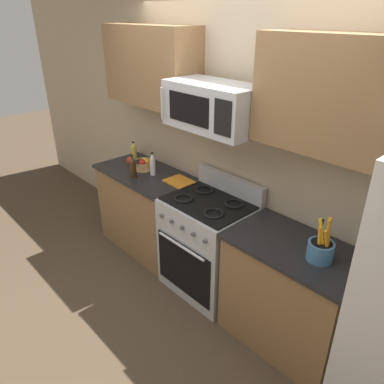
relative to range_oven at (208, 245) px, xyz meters
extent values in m
plane|color=#473828|center=(0.00, -0.66, -0.47)|extent=(16.00, 16.00, 0.00)
cube|color=tan|center=(0.00, 0.37, 0.83)|extent=(8.00, 0.10, 2.60)
cube|color=olive|center=(-0.94, 0.00, -0.03)|extent=(1.07, 0.57, 0.88)
cube|color=black|center=(-0.94, 0.00, 0.42)|extent=(1.11, 0.61, 0.03)
cube|color=#B2B5BA|center=(0.00, 0.00, -0.02)|extent=(0.76, 0.61, 0.91)
cube|color=black|center=(0.00, -0.31, -0.11)|extent=(0.67, 0.01, 0.51)
cylinder|color=#B2B5BA|center=(0.00, -0.33, 0.15)|extent=(0.57, 0.02, 0.02)
cube|color=black|center=(0.00, 0.00, 0.44)|extent=(0.73, 0.54, 0.02)
cube|color=#B2B5BA|center=(0.00, 0.27, 0.53)|extent=(0.76, 0.06, 0.18)
torus|color=black|center=(-0.18, -0.13, 0.46)|extent=(0.17, 0.17, 0.02)
torus|color=black|center=(0.18, -0.13, 0.46)|extent=(0.17, 0.17, 0.02)
torus|color=black|center=(-0.18, 0.13, 0.46)|extent=(0.17, 0.17, 0.02)
torus|color=black|center=(0.18, 0.13, 0.46)|extent=(0.17, 0.17, 0.02)
cylinder|color=#4C4C51|center=(-0.27, -0.32, 0.32)|extent=(0.04, 0.02, 0.04)
cylinder|color=#4C4C51|center=(-0.14, -0.32, 0.32)|extent=(0.04, 0.02, 0.04)
cylinder|color=#4C4C51|center=(0.00, -0.32, 0.32)|extent=(0.04, 0.02, 0.04)
cylinder|color=#4C4C51|center=(0.14, -0.32, 0.32)|extent=(0.04, 0.02, 0.04)
cylinder|color=#4C4C51|center=(0.27, -0.32, 0.32)|extent=(0.04, 0.02, 0.04)
cube|color=olive|center=(0.88, 0.00, -0.03)|extent=(0.95, 0.57, 0.88)
cube|color=black|center=(0.88, 0.00, 0.42)|extent=(0.99, 0.61, 0.03)
cube|color=#B2B5BA|center=(0.00, 0.03, 1.28)|extent=(0.79, 0.40, 0.36)
cube|color=black|center=(-0.07, -0.17, 1.28)|extent=(0.43, 0.01, 0.22)
cube|color=black|center=(0.28, -0.17, 1.28)|extent=(0.16, 0.01, 0.25)
cylinder|color=#B2B5BA|center=(-0.35, -0.20, 1.28)|extent=(0.02, 0.02, 0.25)
cube|color=olive|center=(-0.95, 0.15, 1.48)|extent=(1.10, 0.34, 0.72)
cube|color=olive|center=(0.89, 0.15, 1.48)|extent=(0.98, 0.34, 0.72)
cylinder|color=teal|center=(1.07, -0.03, 0.50)|extent=(0.17, 0.17, 0.13)
cylinder|color=black|center=(1.07, -0.03, 0.51)|extent=(0.14, 0.14, 0.11)
cylinder|color=black|center=(1.05, -0.03, 0.60)|extent=(0.03, 0.09, 0.26)
cylinder|color=orange|center=(1.11, -0.03, 0.62)|extent=(0.03, 0.08, 0.31)
cylinder|color=orange|center=(1.07, -0.05, 0.57)|extent=(0.05, 0.03, 0.22)
cylinder|color=yellow|center=(1.07, -0.04, 0.61)|extent=(0.09, 0.03, 0.28)
cylinder|color=orange|center=(1.10, -0.02, 0.62)|extent=(0.04, 0.07, 0.32)
cylinder|color=orange|center=(1.12, -0.05, 0.58)|extent=(0.04, 0.07, 0.24)
cone|color=#9E7A4C|center=(-1.03, 0.05, 0.47)|extent=(0.23, 0.23, 0.08)
torus|color=#9E7A4C|center=(-1.03, 0.05, 0.51)|extent=(0.24, 0.24, 0.02)
sphere|color=red|center=(-1.04, 0.05, 0.50)|extent=(0.07, 0.07, 0.07)
sphere|color=orange|center=(-1.01, 0.10, 0.50)|extent=(0.07, 0.07, 0.07)
sphere|color=yellow|center=(-1.04, 0.07, 0.51)|extent=(0.08, 0.08, 0.08)
sphere|color=red|center=(-1.22, 0.02, 0.48)|extent=(0.08, 0.08, 0.08)
cube|color=orange|center=(-0.49, 0.10, 0.44)|extent=(0.30, 0.23, 0.02)
cylinder|color=silver|center=(-0.83, 0.02, 0.52)|extent=(0.06, 0.06, 0.18)
cone|color=silver|center=(-0.83, 0.02, 0.64)|extent=(0.05, 0.05, 0.05)
cylinder|color=black|center=(-0.83, 0.02, 0.67)|extent=(0.02, 0.02, 0.01)
cylinder|color=gold|center=(-1.36, 0.16, 0.51)|extent=(0.06, 0.06, 0.14)
cone|color=gold|center=(-1.36, 0.16, 0.59)|extent=(0.06, 0.06, 0.04)
cylinder|color=black|center=(-1.36, 0.16, 0.62)|extent=(0.03, 0.03, 0.01)
cylinder|color=#382314|center=(-0.92, -0.16, 0.52)|extent=(0.07, 0.07, 0.17)
cone|color=#382314|center=(-0.92, -0.16, 0.63)|extent=(0.06, 0.06, 0.05)
cylinder|color=black|center=(-0.92, -0.16, 0.66)|extent=(0.03, 0.03, 0.01)
camera|label=1|loc=(1.98, -2.03, 1.95)|focal=34.42mm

